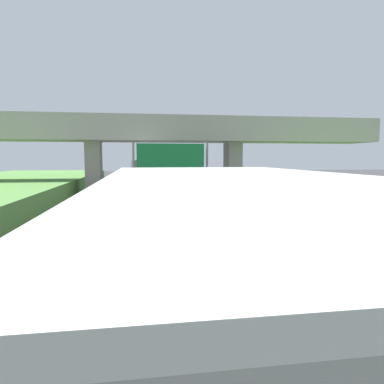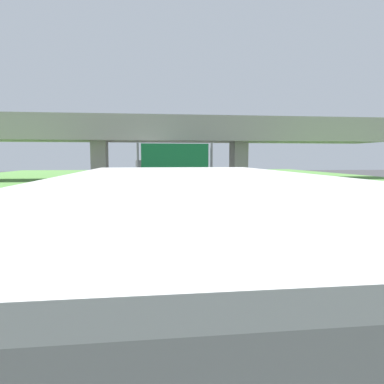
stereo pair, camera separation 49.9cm
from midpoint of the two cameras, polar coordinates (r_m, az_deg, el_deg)
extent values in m
cube|color=white|center=(25.22, -3.70, -2.51)|extent=(0.20, 97.70, 0.01)
cube|color=#9E998E|center=(32.22, -4.91, 9.30)|extent=(40.00, 4.80, 1.10)
cube|color=#9E998E|center=(30.11, -4.64, 11.66)|extent=(40.00, 0.36, 1.10)
cube|color=#9E998E|center=(34.52, -5.18, 10.89)|extent=(40.00, 0.36, 1.10)
cube|color=gray|center=(32.38, -16.35, 3.60)|extent=(1.30, 2.20, 5.09)
cube|color=gray|center=(33.24, 6.32, 3.84)|extent=(1.30, 2.20, 5.09)
cylinder|color=slate|center=(26.62, -10.19, 3.01)|extent=(0.18, 0.18, 4.79)
cylinder|color=slate|center=(27.09, 1.97, 3.14)|extent=(0.18, 0.18, 4.79)
cube|color=#167238|center=(26.68, -4.08, 5.98)|extent=(5.20, 0.12, 1.90)
cube|color=white|center=(26.66, -4.07, 5.98)|extent=(4.89, 0.01, 1.67)
cube|color=#233D9E|center=(6.84, -3.19, -8.75)|extent=(2.10, 2.10, 2.10)
cube|color=#2D3842|center=(7.76, -3.94, -4.74)|extent=(1.89, 0.06, 0.90)
cube|color=#B7B7B2|center=(3.34, 3.30, -20.11)|extent=(2.30, 5.20, 2.60)
cylinder|color=black|center=(7.30, -11.20, -19.69)|extent=(0.30, 0.96, 0.96)
cylinder|color=black|center=(7.46, 4.74, -18.99)|extent=(0.30, 0.96, 0.96)
cube|color=black|center=(30.43, -8.13, 0.10)|extent=(1.10, 7.30, 0.36)
cube|color=silver|center=(32.93, -8.21, 2.66)|extent=(2.10, 2.10, 2.10)
cube|color=#2D3842|center=(33.94, -8.24, 3.26)|extent=(1.89, 0.06, 0.90)
cube|color=silver|center=(29.28, -8.14, 2.78)|extent=(2.30, 5.20, 2.60)
cube|color=#A8A8A4|center=(26.70, -8.08, 2.51)|extent=(2.21, 0.04, 2.50)
cylinder|color=black|center=(33.04, -9.86, 0.19)|extent=(0.30, 0.96, 0.96)
cylinder|color=black|center=(33.06, -6.50, 0.24)|extent=(0.30, 0.96, 0.96)
cylinder|color=black|center=(27.99, -10.25, -0.79)|extent=(0.30, 0.96, 0.96)
cylinder|color=black|center=(28.02, -5.87, -0.73)|extent=(0.30, 0.96, 0.96)
cylinder|color=black|center=(29.67, -10.17, -0.43)|extent=(0.30, 0.96, 0.96)
cylinder|color=black|center=(29.70, -6.04, -0.37)|extent=(0.30, 0.96, 0.96)
cube|color=red|center=(48.27, -0.18, 2.25)|extent=(1.76, 4.10, 0.76)
cube|color=red|center=(48.08, -0.15, 3.07)|extent=(1.56, 1.90, 0.64)
cube|color=#2D3842|center=(47.17, 0.01, 3.02)|extent=(1.44, 0.06, 0.54)
cylinder|color=black|center=(49.43, -1.34, 1.89)|extent=(0.22, 0.64, 0.64)
cylinder|color=black|center=(49.67, 0.54, 1.91)|extent=(0.22, 0.64, 0.64)
cylinder|color=black|center=(46.92, -0.94, 1.68)|extent=(0.22, 0.64, 0.64)
cylinder|color=black|center=(47.17, 1.04, 1.70)|extent=(0.22, 0.64, 0.64)
cylinder|color=orange|center=(14.88, -26.05, -7.10)|extent=(0.56, 0.56, 0.90)
cylinder|color=white|center=(14.86, -26.06, -6.83)|extent=(0.57, 0.57, 0.12)
cylinder|color=orange|center=(19.21, -21.62, -4.14)|extent=(0.56, 0.56, 0.90)
cylinder|color=white|center=(19.20, -21.63, -3.92)|extent=(0.57, 0.57, 0.12)
cylinder|color=orange|center=(23.66, -19.08, -2.26)|extent=(0.56, 0.56, 0.90)
cylinder|color=white|center=(23.66, -19.09, -2.09)|extent=(0.57, 0.57, 0.12)
cylinder|color=orange|center=(28.21, -17.97, -0.99)|extent=(0.56, 0.56, 0.90)
cylinder|color=white|center=(28.21, -17.97, -0.85)|extent=(0.57, 0.57, 0.12)
camera|label=1|loc=(0.25, -90.89, -0.09)|focal=32.20mm
camera|label=2|loc=(0.25, 89.11, 0.09)|focal=32.20mm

